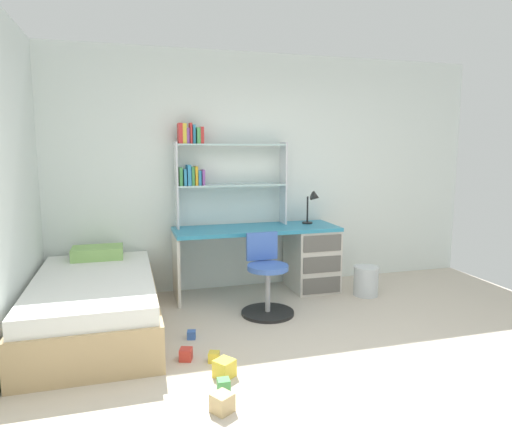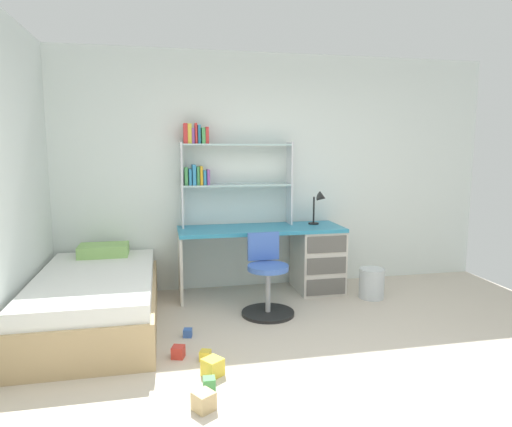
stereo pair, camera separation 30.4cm
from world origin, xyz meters
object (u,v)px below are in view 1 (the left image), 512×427
Objects in this scene: bed_platform at (95,304)px; toy_block_red_2 at (186,354)px; toy_block_yellow_0 at (214,357)px; toy_block_yellow_5 at (224,368)px; swivel_chair at (267,283)px; toy_block_blue_4 at (191,335)px; toy_block_natural_3 at (222,403)px; waste_bin at (366,281)px; desk_lamp at (314,202)px; desk at (297,254)px; bookshelf_hutch at (215,166)px; toy_block_green_1 at (224,385)px.

bed_platform is 1.08m from toy_block_red_2.
toy_block_yellow_5 is (0.03, -0.25, 0.02)m from toy_block_yellow_0.
swivel_chair is 11.14× the size of toy_block_blue_4.
toy_block_blue_4 is (0.80, -0.40, -0.22)m from bed_platform.
bed_platform is 1.77m from toy_block_natural_3.
swivel_chair is at bearing -169.37° from waste_bin.
toy_block_natural_3 is at bearing -88.41° from toy_block_blue_4.
toy_block_red_2 is (0.70, -0.79, -0.21)m from bed_platform.
toy_block_red_2 is 0.79× the size of toy_block_natural_3.
desk_lamp is 5.41× the size of toy_block_blue_4.
desk is at bearing 148.54° from waste_bin.
toy_block_yellow_5 is at bearing -120.63° from swivel_chair.
bed_platform is 1.47m from toy_block_yellow_5.
desk_lamp is at bearing 55.34° from toy_block_natural_3.
toy_block_yellow_5 is at bearing -55.20° from toy_block_red_2.
toy_block_red_2 is (-1.68, -1.49, -0.96)m from desk_lamp.
waste_bin is at bearing -20.94° from bookshelf_hutch.
desk_lamp reaches higher than waste_bin.
toy_block_green_1 is 0.19m from toy_block_yellow_5.
toy_block_yellow_0 is (-0.36, -1.71, -1.39)m from bookshelf_hutch.
desk is 2.31× the size of swivel_chair.
toy_block_yellow_5 is (0.93, -1.12, -0.19)m from bed_platform.
toy_block_green_1 is (-0.37, -2.14, -1.39)m from bookshelf_hutch.
toy_block_natural_3 is at bearing -121.34° from desk.
bed_platform is (-2.38, -0.70, -0.76)m from desk_lamp.
toy_block_blue_4 is at bearing -162.55° from waste_bin.
waste_bin is at bearing -46.42° from desk_lamp.
bookshelf_hutch is at bearing 112.34° from swivel_chair.
swivel_chair is at bearing 63.56° from toy_block_natural_3.
toy_block_natural_3 is (-0.06, -0.24, 0.02)m from toy_block_green_1.
desk reaches higher than toy_block_blue_4.
bed_platform is at bearing -146.48° from bookshelf_hutch.
bookshelf_hutch is at bearing 173.22° from desk_lamp.
swivel_chair is 0.41× the size of bed_platform.
toy_block_blue_4 is at bearing 100.72° from toy_block_yellow_5.
toy_block_green_1 is 0.25m from toy_block_natural_3.
toy_block_yellow_5 is (-1.23, -1.76, -0.36)m from desk.
bookshelf_hutch is at bearing 159.06° from waste_bin.
bookshelf_hutch is 2.58m from toy_block_green_1.
desk is 15.48× the size of toy_block_natural_3.
toy_block_yellow_5 reaches higher than toy_block_red_2.
waste_bin is at bearing 25.71° from toy_block_red_2.
desk is at bearing 56.84° from toy_block_green_1.
desk is at bearing 37.41° from toy_block_blue_4.
toy_block_natural_3 reaches higher than toy_block_red_2.
toy_block_natural_3 is at bearing -138.25° from waste_bin.
bookshelf_hutch is 13.43× the size of toy_block_red_2.
toy_block_blue_4 is (-0.80, -0.41, -0.28)m from swivel_chair.
toy_block_blue_4 is (-1.37, -1.04, -0.38)m from desk.
toy_block_yellow_5 is at bearing -128.49° from desk_lamp.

